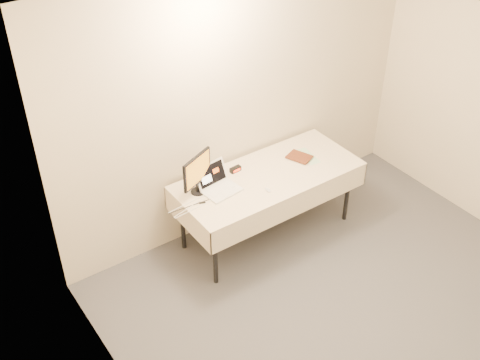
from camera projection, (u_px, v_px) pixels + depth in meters
back_wall at (242, 100)px, 5.78m from camera, size 4.00×0.10×2.70m
table at (268, 180)px, 5.87m from camera, size 1.86×0.81×0.74m
laptop at (218, 184)px, 5.62m from camera, size 0.37×0.36×0.22m
monitor at (197, 171)px, 5.47m from camera, size 0.37×0.18×0.40m
book at (296, 152)px, 5.94m from camera, size 0.17×0.09×0.24m
alarm_clock at (235, 169)px, 5.87m from camera, size 0.12×0.06×0.05m
clicker at (268, 190)px, 5.62m from camera, size 0.04×0.08×0.02m
paper_form at (308, 156)px, 6.10m from camera, size 0.16×0.32×0.00m
usb_dongle at (202, 203)px, 5.47m from camera, size 0.06×0.04×0.01m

